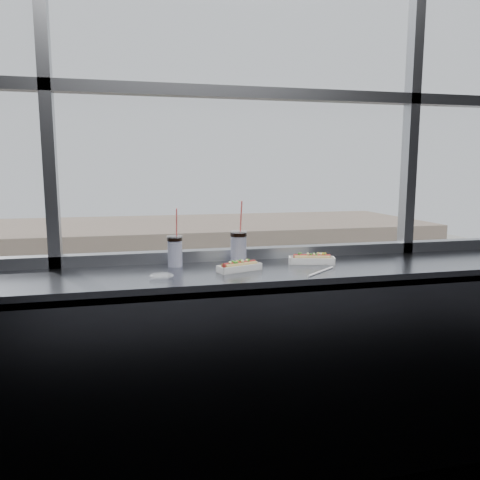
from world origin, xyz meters
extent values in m
plane|color=black|center=(0.00, 1.50, 0.55)|extent=(6.00, 0.00, 6.00)
plane|color=silver|center=(0.00, 1.52, 2.30)|extent=(6.00, 0.00, 6.00)
cube|color=gray|center=(0.00, 1.23, 1.07)|extent=(6.00, 0.55, 0.06)
cube|color=gray|center=(0.00, 0.97, 0.55)|extent=(6.00, 0.04, 1.04)
cube|color=white|center=(-0.10, 1.20, 1.10)|extent=(0.24, 0.14, 0.01)
cube|color=white|center=(-0.10, 1.20, 1.12)|extent=(0.24, 0.14, 0.03)
cylinder|color=tan|center=(-0.10, 1.20, 1.12)|extent=(0.18, 0.09, 0.04)
cylinder|color=maroon|center=(-0.10, 1.20, 1.13)|extent=(0.18, 0.08, 0.03)
cube|color=white|center=(0.31, 1.29, 1.10)|extent=(0.25, 0.14, 0.01)
cube|color=white|center=(0.31, 1.29, 1.12)|extent=(0.25, 0.14, 0.03)
cylinder|color=tan|center=(0.31, 1.29, 1.13)|extent=(0.19, 0.09, 0.04)
cylinder|color=maroon|center=(0.31, 1.29, 1.14)|extent=(0.19, 0.08, 0.03)
cylinder|color=white|center=(-0.40, 1.38, 1.18)|extent=(0.07, 0.07, 0.15)
cylinder|color=black|center=(-0.40, 1.38, 1.24)|extent=(0.08, 0.08, 0.02)
cylinder|color=silver|center=(-0.40, 1.38, 1.26)|extent=(0.08, 0.08, 0.01)
cylinder|color=#FB5652|center=(-0.39, 1.38, 1.32)|extent=(0.01, 0.04, 0.16)
cylinder|color=white|center=(-0.07, 1.37, 1.18)|extent=(0.08, 0.08, 0.17)
cylinder|color=black|center=(-0.07, 1.37, 1.26)|extent=(0.09, 0.09, 0.02)
cylinder|color=silver|center=(-0.07, 1.37, 1.27)|extent=(0.09, 0.09, 0.01)
cylinder|color=#FB5652|center=(-0.06, 1.36, 1.35)|extent=(0.01, 0.04, 0.18)
cylinder|color=white|center=(0.27, 1.07, 1.10)|extent=(0.20, 0.17, 0.01)
ellipsoid|color=silver|center=(-0.49, 1.12, 1.11)|extent=(0.11, 0.08, 0.03)
plane|color=#B4B1A4|center=(0.00, 45.00, -11.00)|extent=(120.00, 120.00, 0.00)
cube|color=black|center=(0.00, 21.50, -10.97)|extent=(80.00, 10.00, 0.06)
cube|color=#B4B1A4|center=(0.00, 29.50, -10.98)|extent=(80.00, 6.00, 0.04)
cube|color=gray|center=(0.00, 39.50, -7.00)|extent=(50.00, 14.00, 8.00)
imported|color=#9A4016|center=(0.57, 17.50, -9.78)|extent=(3.08, 7.04, 2.32)
imported|color=#524193|center=(15.76, 17.50, -9.92)|extent=(3.04, 6.28, 2.03)
imported|color=silver|center=(7.31, 17.50, -9.79)|extent=(3.00, 6.96, 2.30)
imported|color=white|center=(10.22, 25.50, -9.94)|extent=(2.60, 6.05, 2.00)
imported|color=#66605B|center=(-1.74, 28.82, -9.89)|extent=(0.95, 0.71, 2.13)
imported|color=#66605B|center=(8.88, 29.83, -9.84)|extent=(1.00, 0.75, 2.25)
imported|color=#66605B|center=(6.49, 29.30, -10.00)|extent=(0.64, 0.85, 1.92)
imported|color=#66605B|center=(-4.63, 30.55, -9.99)|extent=(0.87, 0.65, 1.95)
cylinder|color=#47382B|center=(0.87, 29.50, -9.77)|extent=(0.25, 0.25, 2.46)
sphere|color=#346127|center=(0.87, 29.50, -7.51)|extent=(3.28, 3.28, 3.28)
cylinder|color=#47382B|center=(12.28, 29.50, -9.63)|extent=(0.27, 0.27, 2.74)
sphere|color=#346127|center=(12.28, 29.50, -7.12)|extent=(3.65, 3.65, 3.65)
camera|label=1|loc=(-0.62, -1.00, 1.60)|focal=35.00mm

